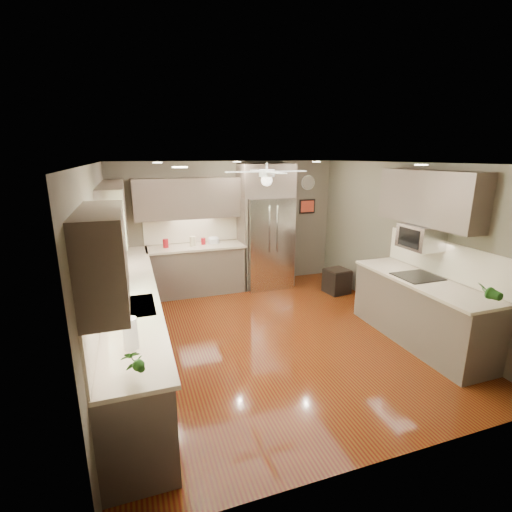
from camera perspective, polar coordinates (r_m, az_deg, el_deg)
floor at (r=5.65m, az=2.57°, el=-12.18°), size 5.00×5.00×0.00m
ceiling at (r=5.02m, az=2.92°, el=14.07°), size 5.00×5.00×0.00m
wall_back at (r=7.52m, az=-4.32°, el=4.82°), size 4.50×0.00×4.50m
wall_front at (r=3.15m, az=20.02°, el=-11.01°), size 4.50×0.00×4.50m
wall_left at (r=4.87m, az=-22.74°, el=-2.07°), size 0.00×5.00×5.00m
wall_right at (r=6.36m, az=21.94°, el=1.85°), size 0.00×5.00×5.00m
canister_a at (r=7.09m, az=-13.73°, el=1.89°), size 0.14×0.14×0.16m
canister_c at (r=7.12m, az=-9.72°, el=2.24°), size 0.14×0.14×0.19m
canister_d at (r=7.22m, az=-8.12°, el=2.24°), size 0.10×0.10×0.13m
soap_bottle at (r=4.98m, az=-20.51°, el=-3.93°), size 0.12×0.12×0.21m
potted_plant_left at (r=3.07m, az=-18.52°, el=-15.11°), size 0.18×0.14×0.29m
potted_plant_right at (r=4.98m, az=32.17°, el=-4.70°), size 0.18×0.14×0.32m
bowl at (r=7.24m, az=-6.52°, el=2.08°), size 0.25×0.25×0.06m
left_run at (r=5.25m, az=-18.55°, el=-9.35°), size 0.65×4.70×1.45m
back_run at (r=7.27m, az=-9.13°, el=-1.91°), size 1.85×0.65×1.45m
uppers at (r=5.54m, az=-7.15°, el=7.55°), size 4.50×4.70×0.95m
window at (r=4.31m, az=-23.10°, el=-0.10°), size 0.05×1.12×0.92m
sink at (r=4.49m, az=-18.56°, el=-7.72°), size 0.50×0.70×0.32m
refrigerator at (r=7.42m, az=1.62°, el=4.23°), size 1.06×0.75×2.45m
right_run at (r=5.81m, az=23.89°, el=-7.50°), size 0.70×2.20×1.45m
microwave at (r=5.77m, az=23.99°, el=2.71°), size 0.43×0.55×0.34m
ceiling_fan at (r=5.31m, az=1.66°, el=12.33°), size 1.18×1.18×0.32m
recessed_lights at (r=5.38m, az=0.88°, el=14.10°), size 2.84×3.14×0.01m
wall_clock at (r=8.03m, az=8.00°, el=11.12°), size 0.30×0.03×0.30m
framed_print at (r=8.07m, az=7.89°, el=7.57°), size 0.36×0.03×0.30m
stool at (r=7.41m, az=12.33°, el=-3.75°), size 0.47×0.47×0.48m
paper_towel at (r=3.50m, az=-18.76°, el=-11.29°), size 0.13×0.13×0.32m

